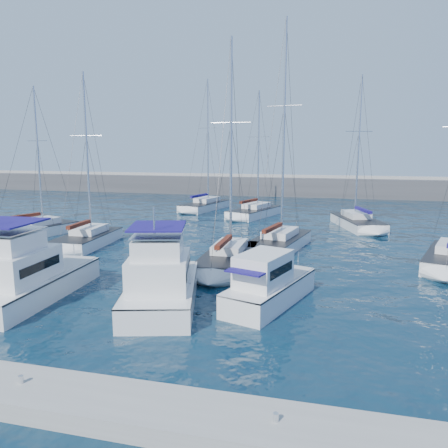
% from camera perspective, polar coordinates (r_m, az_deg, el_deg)
% --- Properties ---
extents(ground, '(220.00, 220.00, 0.00)m').
position_cam_1_polar(ground, '(24.85, -8.61, -8.67)').
color(ground, black).
rests_on(ground, ground).
extents(breakwater, '(160.00, 6.00, 4.45)m').
position_cam_1_polar(breakwater, '(74.57, 6.97, 4.60)').
color(breakwater, '#424244').
rests_on(breakwater, ground).
extents(dock, '(40.00, 2.20, 0.60)m').
position_cam_1_polar(dock, '(16.03, -24.87, -19.26)').
color(dock, gray).
rests_on(dock, ground).
extents(dock_cleat_centre, '(0.16, 0.16, 0.25)m').
position_cam_1_polar(dock_cleat_centre, '(15.83, -24.98, -17.91)').
color(dock_cleat_centre, silver).
rests_on(dock_cleat_centre, dock).
extents(dock_cleat_near_stbd, '(0.16, 0.16, 0.25)m').
position_cam_1_polar(dock_cleat_near_stbd, '(12.91, 6.78, -23.77)').
color(dock_cleat_near_stbd, silver).
rests_on(dock_cleat_near_stbd, dock).
extents(motor_yacht_port_inner, '(4.23, 8.69, 4.69)m').
position_cam_1_polar(motor_yacht_port_inner, '(25.31, -24.94, -6.48)').
color(motor_yacht_port_inner, silver).
rests_on(motor_yacht_port_inner, ground).
extents(motor_yacht_stbd_inner, '(5.27, 8.32, 4.69)m').
position_cam_1_polar(motor_yacht_stbd_inner, '(22.17, -8.21, -7.88)').
color(motor_yacht_stbd_inner, silver).
rests_on(motor_yacht_stbd_inner, ground).
extents(motor_yacht_stbd_outer, '(4.23, 7.01, 3.20)m').
position_cam_1_polar(motor_yacht_stbd_outer, '(22.40, 5.77, -8.15)').
color(motor_yacht_stbd_outer, white).
rests_on(motor_yacht_stbd_outer, ground).
extents(sailboat_mid_a, '(5.02, 7.68, 13.56)m').
position_cam_1_polar(sailboat_mid_a, '(43.16, -23.24, -0.71)').
color(sailboat_mid_a, silver).
rests_on(sailboat_mid_a, ground).
extents(sailboat_mid_b, '(3.46, 7.33, 14.10)m').
position_cam_1_polar(sailboat_mid_b, '(37.33, -17.41, -1.90)').
color(sailboat_mid_b, white).
rests_on(sailboat_mid_b, ground).
extents(sailboat_mid_c, '(3.07, 7.99, 15.22)m').
position_cam_1_polar(sailboat_mid_c, '(29.45, 0.56, -4.51)').
color(sailboat_mid_c, silver).
rests_on(sailboat_mid_c, ground).
extents(sailboat_mid_d, '(4.75, 8.69, 17.75)m').
position_cam_1_polar(sailboat_mid_d, '(34.52, 7.09, -2.40)').
color(sailboat_mid_d, white).
rests_on(sailboat_mid_d, ground).
extents(sailboat_back_a, '(5.00, 8.98, 16.70)m').
position_cam_1_polar(sailboat_back_a, '(56.45, -2.48, 2.45)').
color(sailboat_back_a, silver).
rests_on(sailboat_back_a, ground).
extents(sailboat_back_b, '(5.58, 8.60, 14.61)m').
position_cam_1_polar(sailboat_back_b, '(50.80, 3.99, 1.57)').
color(sailboat_back_b, white).
rests_on(sailboat_back_b, ground).
extents(sailboat_back_c, '(5.39, 8.57, 15.19)m').
position_cam_1_polar(sailboat_back_c, '(45.66, 17.01, 0.23)').
color(sailboat_back_c, silver).
rests_on(sailboat_back_c, ground).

